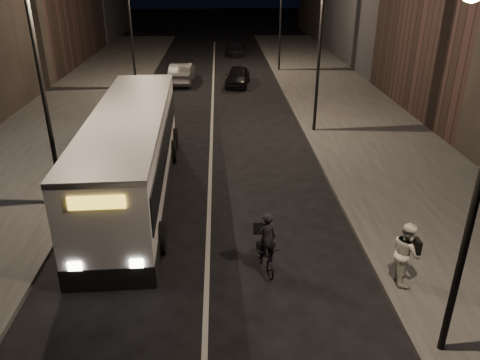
{
  "coord_description": "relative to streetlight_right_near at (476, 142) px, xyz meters",
  "views": [
    {
      "loc": [
        0.47,
        -12.15,
        8.44
      ],
      "look_at": [
        1.14,
        2.78,
        1.5
      ],
      "focal_mm": 35.0,
      "sensor_mm": 36.0,
      "label": 1
    }
  ],
  "objects": [
    {
      "name": "ground",
      "position": [
        -5.33,
        4.0,
        -5.36
      ],
      "size": [
        180.0,
        180.0,
        0.0
      ],
      "primitive_type": "plane",
      "color": "black",
      "rests_on": "ground"
    },
    {
      "name": "streetlight_right_near",
      "position": [
        0.0,
        0.0,
        0.0
      ],
      "size": [
        1.2,
        0.44,
        8.12
      ],
      "color": "black",
      "rests_on": "sidewalk_right"
    },
    {
      "name": "pedestrian_woman",
      "position": [
        0.27,
        2.61,
        -4.26
      ],
      "size": [
        0.72,
        0.92,
        1.87
      ],
      "primitive_type": "imported",
      "rotation": [
        0.0,
        0.0,
        1.56
      ],
      "color": "silver",
      "rests_on": "sidewalk_right"
    },
    {
      "name": "cyclist_on_bicycle",
      "position": [
        -3.57,
        3.57,
        -4.7
      ],
      "size": [
        0.94,
        1.81,
        1.99
      ],
      "rotation": [
        0.0,
        0.0,
        0.2
      ],
      "color": "black",
      "rests_on": "ground"
    },
    {
      "name": "streetlight_right_mid",
      "position": [
        0.0,
        16.0,
        0.0
      ],
      "size": [
        1.2,
        0.44,
        8.12
      ],
      "color": "black",
      "rests_on": "sidewalk_right"
    },
    {
      "name": "city_bus",
      "position": [
        -8.31,
        9.0,
        -3.51
      ],
      "size": [
        3.32,
        12.72,
        3.4
      ],
      "rotation": [
        0.0,
        0.0,
        0.04
      ],
      "color": "silver",
      "rests_on": "ground"
    },
    {
      "name": "sidewalk_right",
      "position": [
        3.17,
        18.0,
        -5.28
      ],
      "size": [
        7.0,
        70.0,
        0.16
      ],
      "primitive_type": "cube",
      "color": "#353533",
      "rests_on": "ground"
    },
    {
      "name": "car_far",
      "position": [
        -3.06,
        40.38,
        -4.74
      ],
      "size": [
        2.08,
        4.43,
        1.25
      ],
      "primitive_type": "imported",
      "rotation": [
        0.0,
        0.0,
        -0.08
      ],
      "color": "black",
      "rests_on": "ground"
    },
    {
      "name": "streetlight_left_far",
      "position": [
        -10.66,
        26.0,
        0.0
      ],
      "size": [
        1.2,
        0.44,
        8.12
      ],
      "color": "black",
      "rests_on": "sidewalk_left"
    },
    {
      "name": "streetlight_left_near",
      "position": [
        -10.66,
        8.0,
        0.0
      ],
      "size": [
        1.2,
        0.44,
        8.12
      ],
      "color": "black",
      "rests_on": "sidewalk_left"
    },
    {
      "name": "sidewalk_left",
      "position": [
        -13.83,
        18.0,
        -5.28
      ],
      "size": [
        7.0,
        70.0,
        0.16
      ],
      "primitive_type": "cube",
      "color": "#353533",
      "rests_on": "ground"
    },
    {
      "name": "streetlight_right_far",
      "position": [
        0.0,
        32.0,
        0.0
      ],
      "size": [
        1.2,
        0.44,
        8.12
      ],
      "color": "black",
      "rests_on": "sidewalk_right"
    },
    {
      "name": "car_mid",
      "position": [
        -7.71,
        28.05,
        -4.58
      ],
      "size": [
        1.88,
        4.81,
        1.56
      ],
      "primitive_type": "imported",
      "rotation": [
        0.0,
        0.0,
        3.09
      ],
      "color": "#3A3A3C",
      "rests_on": "ground"
    },
    {
      "name": "car_near",
      "position": [
        -3.47,
        27.11,
        -4.67
      ],
      "size": [
        2.18,
        4.26,
        1.39
      ],
      "primitive_type": "imported",
      "rotation": [
        0.0,
        0.0,
        -0.14
      ],
      "color": "black",
      "rests_on": "ground"
    }
  ]
}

